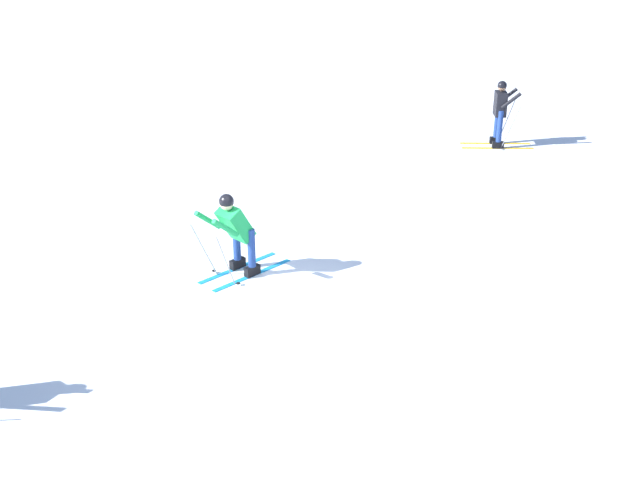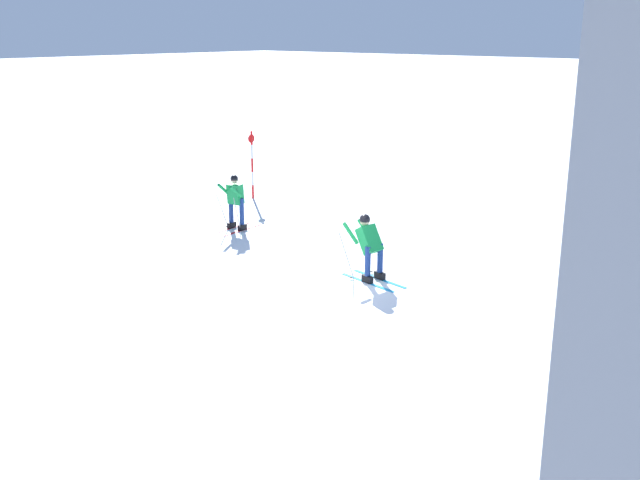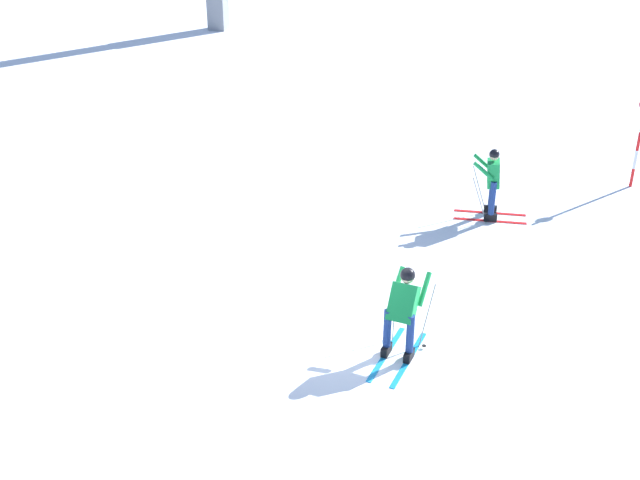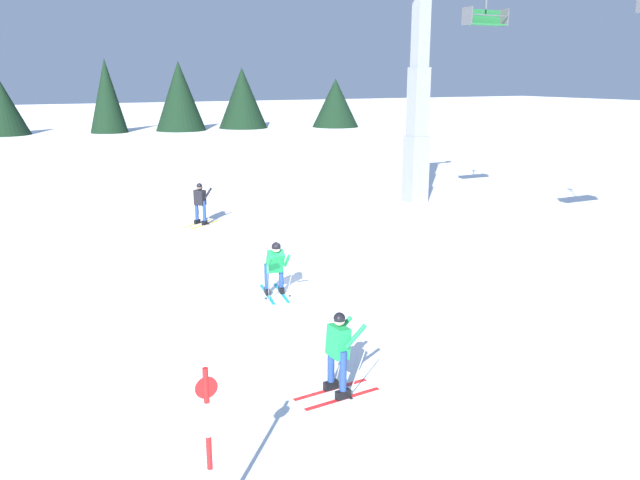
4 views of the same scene
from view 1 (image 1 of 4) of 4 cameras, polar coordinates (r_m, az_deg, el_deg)
ground_plane at (r=12.59m, az=-3.46°, el=-4.90°), size 260.00×260.00×0.00m
skier_carving_main at (r=13.29m, az=-6.05°, el=0.86°), size 1.73×0.85×1.64m
skier_distant_downhill at (r=20.30m, az=12.67°, el=9.04°), size 1.38×1.71×1.66m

